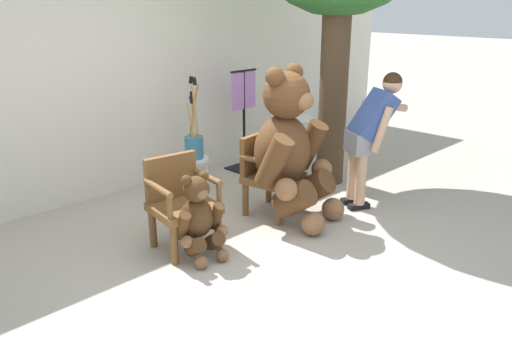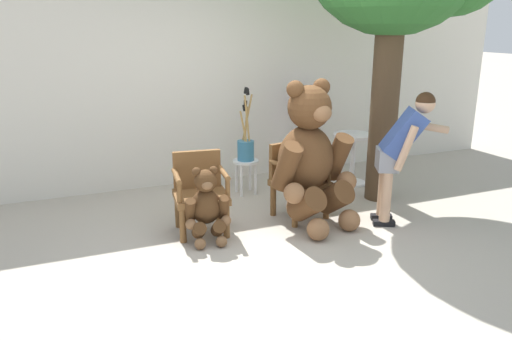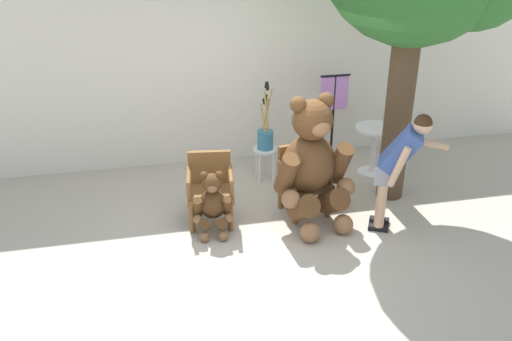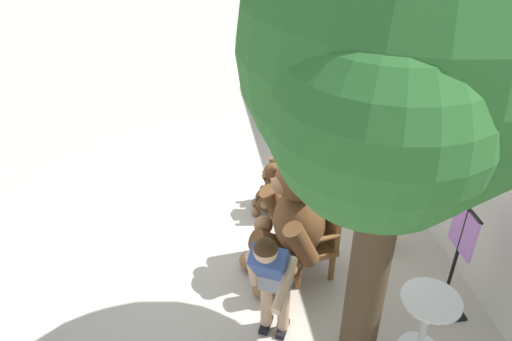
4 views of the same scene
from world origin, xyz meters
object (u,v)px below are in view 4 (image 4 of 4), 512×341
Objects in this scene: wooden_chair_left at (292,182)px; clothing_display_stand at (455,259)px; wooden_chair_right at (313,238)px; round_side_table at (426,319)px; teddy_bear_small at (271,187)px; teddy_bear_large at (292,219)px; patio_tree at (402,62)px; brush_bucket at (388,204)px; person_visitor at (272,275)px; white_stool at (385,224)px.

wooden_chair_left is 0.63× the size of clothing_display_stand.
wooden_chair_left is 1.00× the size of wooden_chair_right.
round_side_table is 0.53× the size of clothing_display_stand.
clothing_display_stand is (1.99, 1.54, 0.33)m from teddy_bear_small.
teddy_bear_large is 2.05× the size of teddy_bear_small.
wooden_chair_right is 2.94m from patio_tree.
wooden_chair_left reaches higher than round_side_table.
teddy_bear_small is 1.57m from brush_bucket.
wooden_chair_left reaches higher than teddy_bear_small.
person_visitor is 2.08× the size of round_side_table.
teddy_bear_large is 0.38× the size of patio_tree.
person_visitor is 1.54m from round_side_table.
patio_tree reaches higher than clothing_display_stand.
white_stool is (0.91, 0.97, -0.11)m from wooden_chair_left.
white_stool is 1.55m from round_side_table.
brush_bucket is at bearing 126.63° from person_visitor.
wooden_chair_right reaches higher than white_stool.
person_visitor is at bearing -17.00° from wooden_chair_left.
person_visitor is (0.93, -0.64, 0.44)m from wooden_chair_right.
white_stool is at bearing 151.40° from patio_tree.
wooden_chair_left is 0.90× the size of brush_bucket.
round_side_table is (0.34, 1.43, -0.45)m from person_visitor.
patio_tree reaches higher than person_visitor.
wooden_chair_right is 0.63× the size of clothing_display_stand.
wooden_chair_left is 1.19× the size of round_side_table.
clothing_display_stand is (-0.12, 1.90, -0.18)m from person_visitor.
white_stool is 0.64× the size of round_side_table.
clothing_display_stand is at bearing 15.26° from white_stool.
teddy_bear_small is at bearing -126.34° from brush_bucket.
patio_tree is at bearing -28.59° from brush_bucket.
teddy_bear_small is at bearing -179.20° from teddy_bear_large.
patio_tree reaches higher than white_stool.
teddy_bear_large is at bearing -139.77° from round_side_table.
wooden_chair_left is at bearing -178.17° from patio_tree.
person_visitor is 1.10× the size of clothing_display_stand.
teddy_bear_small is 2.68m from round_side_table.
white_stool is 0.48× the size of brush_bucket.
person_visitor is at bearing -86.26° from clothing_display_stand.
teddy_bear_small is 1.10× the size of round_side_table.
patio_tree is at bearing -83.22° from round_side_table.
round_side_table is at bearing -6.56° from brush_bucket.
teddy_bear_large is at bearing -76.65° from brush_bucket.
teddy_bear_large reaches higher than round_side_table.
patio_tree reaches higher than wooden_chair_right.
wooden_chair_right is 1.19× the size of round_side_table.
teddy_bear_small is (-0.01, -0.28, -0.07)m from wooden_chair_left.
person_visitor reaches higher than wooden_chair_left.
person_visitor is at bearing -103.50° from round_side_table.
teddy_bear_large reaches higher than brush_bucket.
teddy_bear_large is 1.67m from round_side_table.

